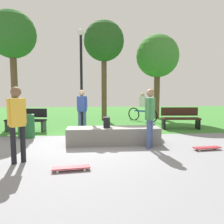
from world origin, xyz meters
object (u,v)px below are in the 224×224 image
object	(u,v)px
tree_broad_elm	(12,36)
concrete_ledge	(113,136)
skater_performing_trick	(17,119)
tree_young_birch	(157,57)
cyclist_on_bicycle	(142,109)
backpack_on_ledge	(107,122)
skater_watching	(150,114)
skateboard_by_ledge	(71,168)
park_bench_near_path	(180,118)
lamp_post	(81,68)
skateboard_spare	(207,148)
pedestrian_with_backpack	(82,107)
park_bench_center_lawn	(26,119)
trash_bin	(26,126)
tree_tall_oak	(104,42)

from	to	relation	value
tree_broad_elm	concrete_ledge	bearing A→B (deg)	-44.91
skater_performing_trick	tree_young_birch	xyz separation A→B (m)	(5.39, 7.67, 2.47)
skater_performing_trick	cyclist_on_bicycle	world-z (taller)	skater_performing_trick
backpack_on_ledge	cyclist_on_bicycle	distance (m)	5.25
skater_watching	skateboard_by_ledge	xyz separation A→B (m)	(-2.10, -1.68, -0.94)
concrete_ledge	skater_performing_trick	distance (m)	2.98
park_bench_near_path	cyclist_on_bicycle	xyz separation A→B (m)	(-1.14, 2.39, 0.15)
concrete_ledge	tree_broad_elm	xyz separation A→B (m)	(-4.43, 4.41, 3.94)
lamp_post	skater_watching	bearing A→B (deg)	-62.63
tree_broad_elm	skateboard_spare	bearing A→B (deg)	-37.14
skateboard_by_ledge	cyclist_on_bicycle	xyz separation A→B (m)	(3.03, 7.08, 0.57)
tree_broad_elm	lamp_post	size ratio (longest dim) A/B	1.23
backpack_on_ledge	skater_performing_trick	size ratio (longest dim) A/B	0.18
pedestrian_with_backpack	skateboard_by_ledge	bearing A→B (deg)	-90.24
skateboard_spare	park_bench_near_path	distance (m)	3.41
backpack_on_ledge	park_bench_center_lawn	size ratio (longest dim) A/B	0.19
tree_young_birch	skater_performing_trick	bearing A→B (deg)	-125.08
backpack_on_ledge	lamp_post	bearing A→B (deg)	-160.64
concrete_ledge	park_bench_near_path	distance (m)	3.94
trash_bin	cyclist_on_bicycle	size ratio (longest dim) A/B	0.54
concrete_ledge	trash_bin	world-z (taller)	trash_bin
park_bench_center_lawn	tree_tall_oak	world-z (taller)	tree_tall_oak
skateboard_by_ledge	pedestrian_with_backpack	distance (m)	4.52
concrete_ledge	backpack_on_ledge	bearing A→B (deg)	169.74
park_bench_near_path	tree_tall_oak	world-z (taller)	tree_tall_oak
trash_bin	pedestrian_with_backpack	bearing A→B (deg)	27.54
concrete_ledge	tree_broad_elm	bearing A→B (deg)	135.09
concrete_ledge	park_bench_near_path	size ratio (longest dim) A/B	1.77
park_bench_near_path	cyclist_on_bicycle	size ratio (longest dim) A/B	1.07
backpack_on_ledge	skater_performing_trick	distance (m)	2.76
skater_watching	lamp_post	size ratio (longest dim) A/B	0.39
concrete_ledge	park_bench_near_path	xyz separation A→B (m)	(3.09, 2.44, 0.22)
skater_performing_trick	park_bench_center_lawn	distance (m)	4.23
skater_performing_trick	tree_tall_oak	world-z (taller)	tree_tall_oak
trash_bin	tree_young_birch	bearing A→B (deg)	38.86
backpack_on_ledge	park_bench_near_path	distance (m)	4.08
tree_tall_oak	skater_performing_trick	bearing A→B (deg)	-108.26
skater_performing_trick	cyclist_on_bicycle	size ratio (longest dim) A/B	1.17
park_bench_near_path	park_bench_center_lawn	distance (m)	6.43
skateboard_spare	backpack_on_ledge	bearing A→B (deg)	161.41
tree_broad_elm	trash_bin	size ratio (longest dim) A/B	6.61
tree_broad_elm	tree_young_birch	size ratio (longest dim) A/B	1.13
tree_young_birch	lamp_post	bearing A→B (deg)	-150.53
lamp_post	pedestrian_with_backpack	xyz separation A→B (m)	(0.10, -1.48, -1.65)
park_bench_center_lawn	tree_tall_oak	xyz separation A→B (m)	(3.29, 2.91, 3.67)
concrete_ledge	tree_young_birch	bearing A→B (deg)	63.28
skateboard_spare	pedestrian_with_backpack	xyz separation A→B (m)	(-3.66, 3.08, 0.93)
tree_broad_elm	tree_tall_oak	xyz separation A→B (m)	(4.37, 0.91, -0.05)
pedestrian_with_backpack	cyclist_on_bicycle	size ratio (longest dim) A/B	1.10
skater_performing_trick	park_bench_near_path	size ratio (longest dim) A/B	1.09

